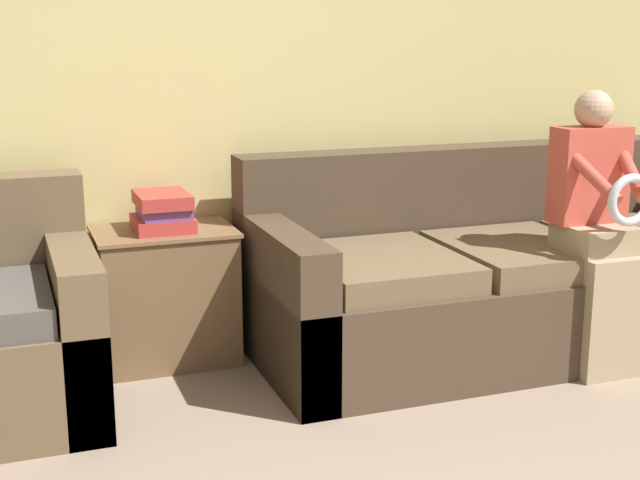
% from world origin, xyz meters
% --- Properties ---
extents(wall_back, '(6.64, 0.06, 2.55)m').
position_xyz_m(wall_back, '(0.00, 2.78, 1.27)').
color(wall_back, '#DBCC7F').
rests_on(wall_back, ground_plane).
extents(couch_main, '(2.27, 0.95, 0.88)m').
position_xyz_m(couch_main, '(0.97, 2.21, 0.31)').
color(couch_main, '#473828').
rests_on(couch_main, ground_plane).
extents(child_left_seated, '(0.33, 0.37, 1.17)m').
position_xyz_m(child_left_seated, '(1.19, 1.81, 0.63)').
color(child_left_seated, tan).
rests_on(child_left_seated, ground_plane).
extents(side_shelf, '(0.59, 0.42, 0.59)m').
position_xyz_m(side_shelf, '(-0.49, 2.52, 0.30)').
color(side_shelf, brown).
rests_on(side_shelf, ground_plane).
extents(book_stack, '(0.24, 0.30, 0.16)m').
position_xyz_m(book_stack, '(-0.49, 2.50, 0.67)').
color(book_stack, '#BC3833').
rests_on(book_stack, side_shelf).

